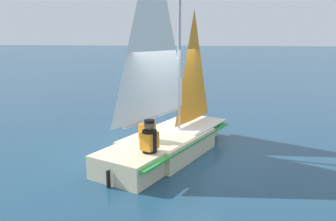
{
  "coord_description": "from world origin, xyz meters",
  "views": [
    {
      "loc": [
        -1.39,
        7.46,
        2.75
      ],
      "look_at": [
        0.0,
        0.0,
        1.09
      ],
      "focal_mm": 35.0,
      "sensor_mm": 36.0,
      "label": 1
    }
  ],
  "objects_px": {
    "sailboat_main": "(167,127)",
    "buoy_marker": "(169,92)",
    "sailor_helm": "(147,135)",
    "sailor_crew": "(150,145)"
  },
  "relations": [
    {
      "from": "sailor_helm",
      "to": "sailor_crew",
      "type": "height_order",
      "value": "sailor_crew"
    },
    {
      "from": "sailboat_main",
      "to": "sailor_helm",
      "type": "height_order",
      "value": "sailboat_main"
    },
    {
      "from": "buoy_marker",
      "to": "sailor_helm",
      "type": "bearing_deg",
      "value": 97.3
    },
    {
      "from": "sailor_helm",
      "to": "sailor_crew",
      "type": "distance_m",
      "value": 0.77
    },
    {
      "from": "sailor_helm",
      "to": "sailor_crew",
      "type": "relative_size",
      "value": 1.0
    },
    {
      "from": "sailboat_main",
      "to": "sailor_helm",
      "type": "xyz_separation_m",
      "value": [
        0.35,
        0.5,
        -0.07
      ]
    },
    {
      "from": "sailboat_main",
      "to": "sailor_helm",
      "type": "bearing_deg",
      "value": 165.3
    },
    {
      "from": "sailor_helm",
      "to": "buoy_marker",
      "type": "height_order",
      "value": "buoy_marker"
    },
    {
      "from": "sailboat_main",
      "to": "buoy_marker",
      "type": "relative_size",
      "value": 3.94
    },
    {
      "from": "sailor_helm",
      "to": "buoy_marker",
      "type": "bearing_deg",
      "value": 28.06
    }
  ]
}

